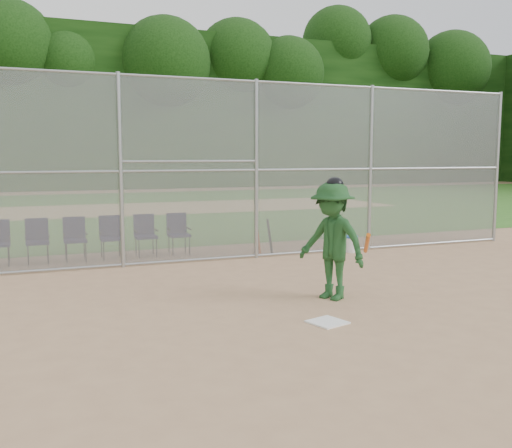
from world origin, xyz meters
name	(u,v)px	position (x,y,z in m)	size (l,w,h in m)	color
ground	(321,321)	(0.00, 0.00, 0.00)	(100.00, 100.00, 0.00)	tan
grass_strip	(124,209)	(0.00, 18.00, 0.01)	(100.00, 100.00, 0.00)	#30661E
dirt_patch_far	(124,209)	(0.00, 18.00, 0.01)	(24.00, 24.00, 0.00)	tan
backstop_fence	(214,167)	(0.00, 5.00, 2.07)	(16.09, 0.09, 4.00)	gray
treeline	(114,85)	(0.00, 20.00, 5.50)	(81.00, 60.00, 11.00)	black
home_plate	(327,322)	(0.03, -0.12, 0.01)	(0.46, 0.46, 0.02)	white
batter_at_plate	(332,241)	(0.75, 1.05, 0.96)	(1.20, 1.47, 1.98)	#1D4820
water_cooler	(351,244)	(3.41, 4.84, 0.20)	(0.31, 0.31, 0.40)	white
spare_bats	(264,237)	(1.35, 5.39, 0.41)	(0.36, 0.35, 0.83)	#D84C14
chair_2	(37,241)	(-3.65, 6.13, 0.48)	(0.54, 0.52, 0.96)	#0F0F37
chair_3	(75,239)	(-2.87, 6.13, 0.48)	(0.54, 0.52, 0.96)	#0F0F37
chair_4	(111,237)	(-2.08, 6.13, 0.48)	(0.54, 0.52, 0.96)	#0F0F37
chair_5	(146,236)	(-1.30, 6.13, 0.48)	(0.54, 0.52, 0.96)	#0F0F37
chair_6	(179,234)	(-0.52, 6.13, 0.48)	(0.54, 0.52, 0.96)	#0F0F37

